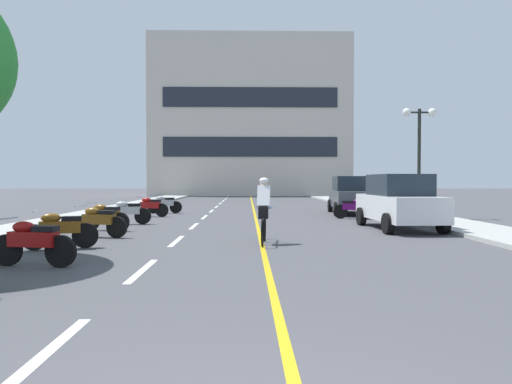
# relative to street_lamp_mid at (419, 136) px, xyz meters

# --- Properties ---
(ground_plane) EXTENTS (140.00, 140.00, 0.00)m
(ground_plane) POSITION_rel_street_lamp_mid_xyz_m (-7.28, 3.63, -3.53)
(ground_plane) COLOR #47474C
(curb_left) EXTENTS (2.40, 72.00, 0.12)m
(curb_left) POSITION_rel_street_lamp_mid_xyz_m (-14.48, 6.63, -3.47)
(curb_left) COLOR #A8A8A3
(curb_left) RESTS_ON ground
(curb_right) EXTENTS (2.40, 72.00, 0.12)m
(curb_right) POSITION_rel_street_lamp_mid_xyz_m (-0.08, 6.63, -3.47)
(curb_right) COLOR #A8A8A3
(curb_right) RESTS_ON ground
(lane_dash_0) EXTENTS (0.14, 2.20, 0.01)m
(lane_dash_0) POSITION_rel_street_lamp_mid_xyz_m (-9.28, -15.37, -3.53)
(lane_dash_0) COLOR silver
(lane_dash_0) RESTS_ON ground
(lane_dash_1) EXTENTS (0.14, 2.20, 0.01)m
(lane_dash_1) POSITION_rel_street_lamp_mid_xyz_m (-9.28, -11.37, -3.53)
(lane_dash_1) COLOR silver
(lane_dash_1) RESTS_ON ground
(lane_dash_2) EXTENTS (0.14, 2.20, 0.01)m
(lane_dash_2) POSITION_rel_street_lamp_mid_xyz_m (-9.28, -7.37, -3.53)
(lane_dash_2) COLOR silver
(lane_dash_2) RESTS_ON ground
(lane_dash_3) EXTENTS (0.14, 2.20, 0.01)m
(lane_dash_3) POSITION_rel_street_lamp_mid_xyz_m (-9.28, -3.37, -3.53)
(lane_dash_3) COLOR silver
(lane_dash_3) RESTS_ON ground
(lane_dash_4) EXTENTS (0.14, 2.20, 0.01)m
(lane_dash_4) POSITION_rel_street_lamp_mid_xyz_m (-9.28, 0.63, -3.53)
(lane_dash_4) COLOR silver
(lane_dash_4) RESTS_ON ground
(lane_dash_5) EXTENTS (0.14, 2.20, 0.01)m
(lane_dash_5) POSITION_rel_street_lamp_mid_xyz_m (-9.28, 4.63, -3.53)
(lane_dash_5) COLOR silver
(lane_dash_5) RESTS_ON ground
(lane_dash_6) EXTENTS (0.14, 2.20, 0.01)m
(lane_dash_6) POSITION_rel_street_lamp_mid_xyz_m (-9.28, 8.63, -3.53)
(lane_dash_6) COLOR silver
(lane_dash_6) RESTS_ON ground
(lane_dash_7) EXTENTS (0.14, 2.20, 0.01)m
(lane_dash_7) POSITION_rel_street_lamp_mid_xyz_m (-9.28, 12.63, -3.53)
(lane_dash_7) COLOR silver
(lane_dash_7) RESTS_ON ground
(lane_dash_8) EXTENTS (0.14, 2.20, 0.01)m
(lane_dash_8) POSITION_rel_street_lamp_mid_xyz_m (-9.28, 16.63, -3.53)
(lane_dash_8) COLOR silver
(lane_dash_8) RESTS_ON ground
(lane_dash_9) EXTENTS (0.14, 2.20, 0.01)m
(lane_dash_9) POSITION_rel_street_lamp_mid_xyz_m (-9.28, 20.63, -3.53)
(lane_dash_9) COLOR silver
(lane_dash_9) RESTS_ON ground
(lane_dash_10) EXTENTS (0.14, 2.20, 0.01)m
(lane_dash_10) POSITION_rel_street_lamp_mid_xyz_m (-9.28, 24.63, -3.53)
(lane_dash_10) COLOR silver
(lane_dash_10) RESTS_ON ground
(lane_dash_11) EXTENTS (0.14, 2.20, 0.01)m
(lane_dash_11) POSITION_rel_street_lamp_mid_xyz_m (-9.28, 28.63, -3.53)
(lane_dash_11) COLOR silver
(lane_dash_11) RESTS_ON ground
(centre_line_yellow) EXTENTS (0.12, 66.00, 0.01)m
(centre_line_yellow) POSITION_rel_street_lamp_mid_xyz_m (-7.03, 6.63, -3.53)
(centre_line_yellow) COLOR gold
(centre_line_yellow) RESTS_ON ground
(office_building) EXTENTS (21.32, 9.13, 16.93)m
(office_building) POSITION_rel_street_lamp_mid_xyz_m (-7.05, 32.14, 4.93)
(office_building) COLOR beige
(office_building) RESTS_ON ground
(street_lamp_mid) EXTENTS (1.46, 0.36, 4.60)m
(street_lamp_mid) POSITION_rel_street_lamp_mid_xyz_m (0.00, 0.00, 0.00)
(street_lamp_mid) COLOR black
(street_lamp_mid) RESTS_ON curb_right
(parked_car_near) EXTENTS (2.05, 4.26, 1.82)m
(parked_car_near) POSITION_rel_street_lamp_mid_xyz_m (-2.37, -4.50, -2.62)
(parked_car_near) COLOR black
(parked_car_near) RESTS_ON ground
(parked_car_mid) EXTENTS (2.18, 4.32, 1.82)m
(parked_car_mid) POSITION_rel_street_lamp_mid_xyz_m (-2.36, 2.50, -2.62)
(parked_car_mid) COLOR black
(parked_car_mid) RESTS_ON ground
(motorcycle_2) EXTENTS (1.69, 0.61, 0.92)m
(motorcycle_2) POSITION_rel_street_lamp_mid_xyz_m (-11.41, -10.95, -3.06)
(motorcycle_2) COLOR black
(motorcycle_2) RESTS_ON ground
(motorcycle_3) EXTENTS (1.65, 0.75, 0.92)m
(motorcycle_3) POSITION_rel_street_lamp_mid_xyz_m (-11.80, -8.76, -3.06)
(motorcycle_3) COLOR black
(motorcycle_3) RESTS_ON ground
(motorcycle_4) EXTENTS (1.68, 0.65, 0.92)m
(motorcycle_4) POSITION_rel_street_lamp_mid_xyz_m (-11.61, -6.56, -3.06)
(motorcycle_4) COLOR black
(motorcycle_4) RESTS_ON ground
(motorcycle_5) EXTENTS (1.65, 0.78, 0.92)m
(motorcycle_5) POSITION_rel_street_lamp_mid_xyz_m (-11.95, -4.80, -3.06)
(motorcycle_5) COLOR black
(motorcycle_5) RESTS_ON ground
(motorcycle_6) EXTENTS (1.70, 0.60, 0.92)m
(motorcycle_6) POSITION_rel_street_lamp_mid_xyz_m (-11.80, -2.68, -3.06)
(motorcycle_6) COLOR black
(motorcycle_6) RESTS_ON ground
(motorcycle_7) EXTENTS (1.63, 0.81, 0.92)m
(motorcycle_7) POSITION_rel_street_lamp_mid_xyz_m (-2.92, -0.50, -3.06)
(motorcycle_7) COLOR black
(motorcycle_7) RESTS_ON ground
(motorcycle_8) EXTENTS (1.67, 0.71, 0.92)m
(motorcycle_8) POSITION_rel_street_lamp_mid_xyz_m (-11.72, 0.94, -3.06)
(motorcycle_8) COLOR black
(motorcycle_8) RESTS_ON ground
(motorcycle_9) EXTENTS (1.70, 0.60, 0.92)m
(motorcycle_9) POSITION_rel_street_lamp_mid_xyz_m (-11.47, 3.05, -3.06)
(motorcycle_9) COLOR black
(motorcycle_9) RESTS_ON ground
(cyclist_rider) EXTENTS (0.43, 1.77, 1.71)m
(cyclist_rider) POSITION_rel_street_lamp_mid_xyz_m (-6.98, -7.87, -2.64)
(cyclist_rider) COLOR black
(cyclist_rider) RESTS_ON ground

